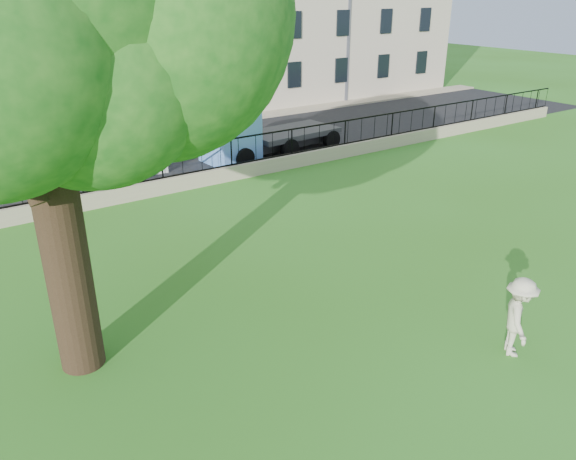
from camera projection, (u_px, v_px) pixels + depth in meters
ground at (379, 341)px, 12.57m from camera, size 120.00×120.00×0.00m
retaining_wall at (164, 186)px, 21.51m from camera, size 50.00×0.40×0.60m
iron_railing at (162, 164)px, 21.18m from camera, size 50.00×0.05×1.13m
street at (123, 164)px, 25.18m from camera, size 60.00×9.00×0.01m
sidewalk at (88, 139)px, 29.09m from camera, size 60.00×1.40×0.12m
man at (518, 317)px, 11.80m from camera, size 1.29×1.29×1.80m
frisbee at (531, 288)px, 12.42m from camera, size 0.35×0.35×0.12m
white_van at (98, 152)px, 23.07m from camera, size 5.17×2.12×2.15m
blue_truck at (271, 124)px, 26.28m from camera, size 6.85×2.87×2.81m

